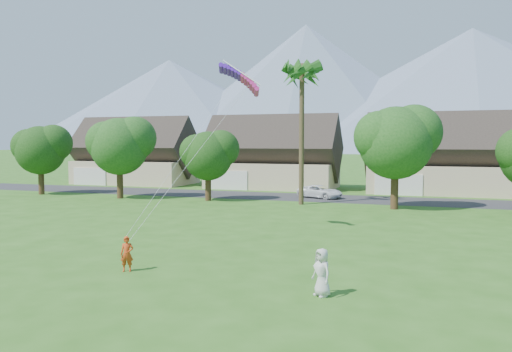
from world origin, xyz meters
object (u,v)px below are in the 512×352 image
at_px(kite_flyer, 127,254).
at_px(watcher, 322,272).
at_px(parked_car, 320,192).
at_px(parafoil_kite, 241,77).

relative_size(kite_flyer, watcher, 0.87).
distance_m(kite_flyer, watcher, 8.64).
height_order(watcher, parked_car, watcher).
bearing_deg(watcher, kite_flyer, -143.99).
distance_m(watcher, parafoil_kite, 15.31).
relative_size(watcher, parked_car, 0.38).
distance_m(watcher, parked_car, 31.52).
distance_m(parked_car, parafoil_kite, 22.14).
height_order(kite_flyer, parafoil_kite, parafoil_kite).
xyz_separation_m(watcher, parafoil_kite, (-7.01, 10.58, 8.55)).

